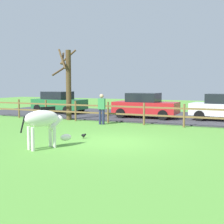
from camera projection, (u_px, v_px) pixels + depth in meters
The scene contains 9 objects.
ground_plane at pixel (113, 142), 11.67m from camera, with size 60.00×60.00×0.00m, color #549338.
parking_asphalt at pixel (172, 117), 20.10m from camera, with size 28.00×7.40×0.05m, color #38383D.
paddock_fence at pixel (144, 112), 16.33m from camera, with size 21.19×0.11×1.18m.
bare_tree at pixel (68, 82), 18.49m from camera, with size 1.19×1.53×4.28m.
zebra at pixel (44, 121), 10.40m from camera, with size 1.06×1.81×1.41m.
crow_on_grass at pixel (84, 135), 12.38m from camera, with size 0.22×0.10×0.20m.
parked_car_green at pixel (59, 102), 22.69m from camera, with size 4.13×2.16×1.56m.
parked_car_red at pixel (145, 105), 19.39m from camera, with size 4.02×1.93×1.56m.
visitor_near_fence at pixel (102, 108), 16.54m from camera, with size 0.39×0.28×1.64m.
Camera 1 is at (4.70, -10.51, 2.20)m, focal length 49.52 mm.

